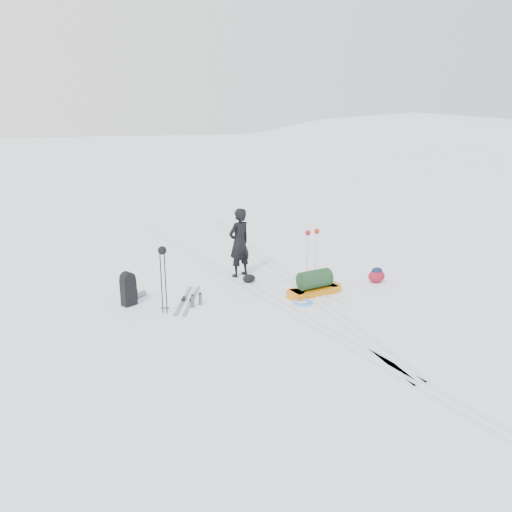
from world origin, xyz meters
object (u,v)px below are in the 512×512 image
object	(u,v)px
skier	(239,243)
expedition_rucksack	(130,289)
ski_poles_black	(163,259)
pulk_sled	(314,285)

from	to	relation	value
skier	expedition_rucksack	distance (m)	3.26
skier	expedition_rucksack	xyz separation A→B (m)	(-3.12, -0.79, -0.56)
skier	ski_poles_black	xyz separation A→B (m)	(-2.55, -1.65, 0.31)
skier	expedition_rucksack	bearing A→B (deg)	-3.44
skier	ski_poles_black	distance (m)	3.06
pulk_sled	ski_poles_black	world-z (taller)	ski_poles_black
pulk_sled	expedition_rucksack	xyz separation A→B (m)	(-4.16, 1.29, 0.14)
skier	expedition_rucksack	world-z (taller)	skier
skier	pulk_sled	xyz separation A→B (m)	(1.05, -2.08, -0.70)
ski_poles_black	expedition_rucksack	bearing A→B (deg)	102.33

